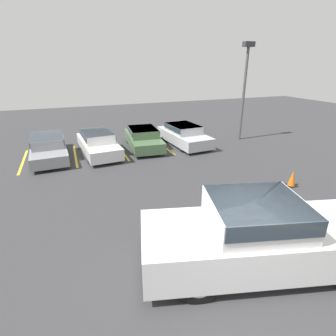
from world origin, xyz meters
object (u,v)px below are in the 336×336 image
parked_sedan_b (98,142)px  traffic_cone (292,179)px  parked_sedan_a (48,146)px  parked_sedan_d (184,134)px  pickup_truck (265,235)px  light_post (245,80)px  parked_sedan_c (143,137)px

parked_sedan_b → traffic_cone: (7.07, -7.33, -0.36)m
parked_sedan_a → parked_sedan_d: bearing=85.0°
pickup_truck → parked_sedan_d: pickup_truck is taller
pickup_truck → traffic_cone: pickup_truck is taller
pickup_truck → light_post: size_ratio=1.04×
parked_sedan_d → traffic_cone: parked_sedan_d is taller
parked_sedan_c → traffic_cone: bearing=35.0°
parked_sedan_a → traffic_cone: bearing=49.1°
parked_sedan_c → parked_sedan_b: bearing=-80.2°
parked_sedan_c → parked_sedan_d: size_ratio=0.97×
parked_sedan_b → parked_sedan_c: bearing=90.0°
parked_sedan_b → parked_sedan_d: (5.34, -0.04, -0.00)m
parked_sedan_a → light_post: light_post is taller
parked_sedan_a → parked_sedan_c: parked_sedan_a is taller
parked_sedan_a → parked_sedan_b: 2.63m
parked_sedan_d → traffic_cone: 7.50m
pickup_truck → parked_sedan_c: 10.95m
parked_sedan_c → light_post: 7.43m
parked_sedan_a → parked_sedan_b: bearing=81.6°
parked_sedan_a → light_post: bearing=84.6°
light_post → traffic_cone: size_ratio=9.04×
parked_sedan_b → parked_sedan_c: (2.74, 0.22, -0.03)m
pickup_truck → traffic_cone: size_ratio=9.44×
traffic_cone → parked_sedan_c: bearing=119.8°
parked_sedan_b → parked_sedan_c: size_ratio=1.05×
pickup_truck → parked_sedan_b: size_ratio=1.38×
light_post → parked_sedan_c: bearing=175.7°
parked_sedan_c → traffic_cone: parked_sedan_c is taller
pickup_truck → light_post: bearing=72.3°
pickup_truck → parked_sedan_d: size_ratio=1.40×
pickup_truck → parked_sedan_c: pickup_truck is taller
pickup_truck → parked_sedan_a: 12.19m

